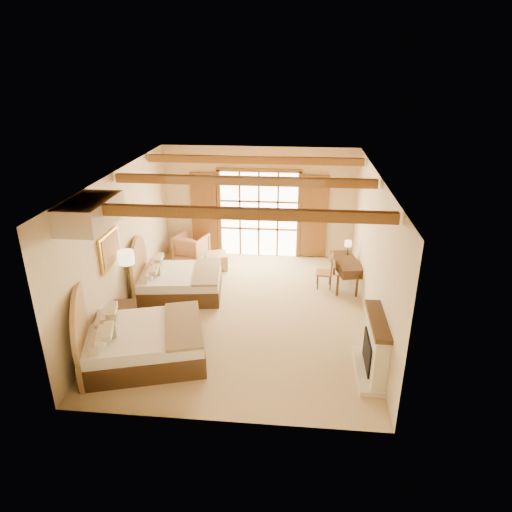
# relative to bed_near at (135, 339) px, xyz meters

# --- Properties ---
(floor) EXTENTS (7.00, 7.00, 0.00)m
(floor) POSITION_rel_bed_near_xyz_m (1.87, 1.98, -0.45)
(floor) COLOR #CBB388
(floor) RESTS_ON ground
(wall_back) EXTENTS (5.50, 0.00, 5.50)m
(wall_back) POSITION_rel_bed_near_xyz_m (1.87, 5.48, 1.15)
(wall_back) COLOR beige
(wall_back) RESTS_ON ground
(wall_left) EXTENTS (0.00, 7.00, 7.00)m
(wall_left) POSITION_rel_bed_near_xyz_m (-0.88, 1.98, 1.15)
(wall_left) COLOR beige
(wall_left) RESTS_ON ground
(wall_right) EXTENTS (0.00, 7.00, 7.00)m
(wall_right) POSITION_rel_bed_near_xyz_m (4.62, 1.98, 1.15)
(wall_right) COLOR beige
(wall_right) RESTS_ON ground
(ceiling) EXTENTS (7.00, 7.00, 0.00)m
(ceiling) POSITION_rel_bed_near_xyz_m (1.87, 1.98, 2.75)
(ceiling) COLOR #B9743A
(ceiling) RESTS_ON ground
(ceiling_beams) EXTENTS (5.39, 4.60, 0.18)m
(ceiling_beams) POSITION_rel_bed_near_xyz_m (1.87, 1.98, 2.63)
(ceiling_beams) COLOR olive
(ceiling_beams) RESTS_ON ceiling
(french_doors) EXTENTS (3.95, 0.08, 2.60)m
(french_doors) POSITION_rel_bed_near_xyz_m (1.87, 5.42, 0.80)
(french_doors) COLOR white
(french_doors) RESTS_ON ground
(fireplace) EXTENTS (0.46, 1.40, 1.16)m
(fireplace) POSITION_rel_bed_near_xyz_m (4.47, -0.02, 0.07)
(fireplace) COLOR beige
(fireplace) RESTS_ON ground
(painting) EXTENTS (0.06, 0.95, 0.75)m
(painting) POSITION_rel_bed_near_xyz_m (-0.83, 1.23, 1.30)
(painting) COLOR gold
(painting) RESTS_ON wall_left
(canopy_valance) EXTENTS (0.70, 1.40, 0.45)m
(canopy_valance) POSITION_rel_bed_near_xyz_m (-0.53, -0.02, 2.50)
(canopy_valance) COLOR beige
(canopy_valance) RESTS_ON ceiling
(bed_near) EXTENTS (2.67, 2.24, 1.47)m
(bed_near) POSITION_rel_bed_near_xyz_m (0.00, 0.00, 0.00)
(bed_near) COLOR #3F2917
(bed_near) RESTS_ON floor
(bed_far) EXTENTS (2.19, 1.75, 1.33)m
(bed_far) POSITION_rel_bed_near_xyz_m (0.01, 2.70, -0.04)
(bed_far) COLOR #3F2917
(bed_far) RESTS_ON floor
(nightstand) EXTENTS (0.58, 0.58, 0.61)m
(nightstand) POSITION_rel_bed_near_xyz_m (-0.63, 0.99, -0.14)
(nightstand) COLOR #3F2917
(nightstand) RESTS_ON floor
(floor_lamp) EXTENTS (0.34, 0.34, 1.61)m
(floor_lamp) POSITION_rel_bed_near_xyz_m (-0.63, 1.51, 0.92)
(floor_lamp) COLOR #322715
(floor_lamp) RESTS_ON floor
(armchair) EXTENTS (1.03, 1.05, 0.77)m
(armchair) POSITION_rel_bed_near_xyz_m (-0.04, 4.88, -0.06)
(armchair) COLOR tan
(armchair) RESTS_ON floor
(ottoman) EXTENTS (0.73, 0.73, 0.43)m
(ottoman) POSITION_rel_bed_near_xyz_m (0.78, 4.36, -0.23)
(ottoman) COLOR #A57F56
(ottoman) RESTS_ON floor
(desk) EXTENTS (0.82, 1.40, 0.71)m
(desk) POSITION_rel_bed_near_xyz_m (4.27, 3.61, -0.07)
(desk) COLOR #3F2917
(desk) RESTS_ON floor
(desk_chair) EXTENTS (0.43, 0.43, 0.90)m
(desk_chair) POSITION_rel_bed_near_xyz_m (3.74, 3.44, -0.16)
(desk_chair) COLOR #A56E48
(desk_chair) RESTS_ON floor
(desk_lamp) EXTENTS (0.18, 0.18, 0.36)m
(desk_lamp) POSITION_rel_bed_near_xyz_m (4.33, 4.03, 0.53)
(desk_lamp) COLOR #322715
(desk_lamp) RESTS_ON desk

